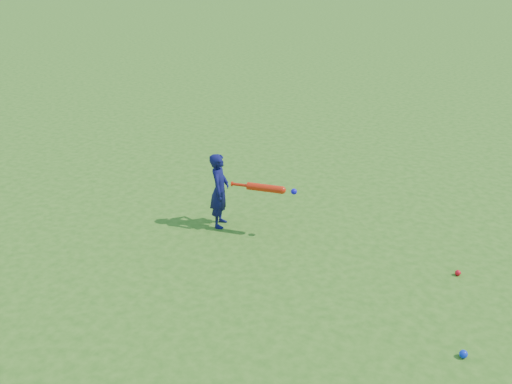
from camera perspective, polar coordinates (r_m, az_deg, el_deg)
ground at (r=7.21m, az=0.88°, el=-5.24°), size 80.00×80.00×0.00m
child at (r=7.47m, az=-3.66°, el=0.16°), size 0.35×0.43×1.01m
ground_ball_red at (r=6.96m, az=19.54°, el=-7.62°), size 0.07×0.07×0.07m
ground_ball_blue at (r=5.76m, az=20.04°, el=-14.98°), size 0.08×0.08×0.08m
bat_swing at (r=7.17m, az=1.17°, el=0.37°), size 0.86×0.21×0.10m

